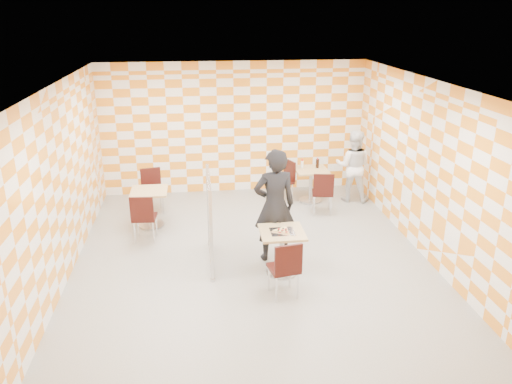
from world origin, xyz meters
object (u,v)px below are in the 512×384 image
partition (210,219)px  sport_bottle (302,164)px  second_table (311,179)px  chair_second_side (285,177)px  man_dark (274,206)px  main_table (282,245)px  chair_empty_near (143,215)px  chair_empty_far (152,187)px  soda_bottle (317,163)px  chair_main_front (286,266)px  chair_second_front (323,190)px  empty_table (150,202)px  man_white (353,166)px

partition → sport_bottle: bearing=52.0°
second_table → partition: size_ratio=0.48×
second_table → chair_second_side: size_ratio=0.81×
second_table → man_dark: man_dark is taller
main_table → chair_empty_near: bearing=147.7°
chair_second_side → chair_empty_far: size_ratio=1.00×
main_table → soda_bottle: soda_bottle is taller
chair_second_side → main_table: bearing=-101.2°
partition → chair_empty_far: bearing=114.7°
main_table → soda_bottle: bearing=67.2°
chair_main_front → chair_second_front: bearing=66.6°
second_table → soda_bottle: soda_bottle is taller
main_table → chair_empty_far: 3.75m
chair_second_side → chair_main_front: bearing=-100.1°
empty_table → chair_second_front: bearing=2.4°
second_table → man_dark: bearing=-115.4°
chair_main_front → man_dark: 1.35m
second_table → soda_bottle: bearing=27.0°
partition → man_dark: size_ratio=0.79×
chair_empty_near → sport_bottle: (3.32, 1.80, 0.29)m
soda_bottle → partition: bearing=-132.6°
man_dark → chair_second_side: bearing=-110.0°
man_white → chair_main_front: bearing=80.4°
main_table → empty_table: (-2.25, 2.19, 0.00)m
second_table → man_white: man_white is taller
chair_second_side → empty_table: bearing=-160.0°
second_table → chair_main_front: size_ratio=0.81×
sport_bottle → chair_main_front: bearing=-105.2°
partition → soda_bottle: (2.48, 2.70, 0.06)m
second_table → empty_table: same height
partition → soda_bottle: 3.66m
chair_main_front → soda_bottle: 4.22m
partition → man_white: man_white is taller
second_table → partition: bearing=-131.6°
empty_table → chair_second_side: (2.89, 1.05, 0.04)m
main_table → chair_empty_far: chair_empty_far is taller
chair_main_front → chair_second_front: same height
chair_empty_far → partition: (1.14, -2.47, 0.25)m
chair_empty_near → chair_empty_far: bearing=88.3°
chair_empty_far → soda_bottle: 3.63m
chair_main_front → man_dark: (0.03, 1.28, 0.43)m
chair_second_side → chair_empty_near: 3.45m
chair_empty_near → sport_bottle: 3.79m
empty_table → chair_second_front: 3.52m
second_table → chair_empty_far: (-3.46, -0.15, 0.04)m
chair_empty_near → soda_bottle: (3.66, 1.76, 0.31)m
empty_table → chair_second_front: size_ratio=0.81×
partition → man_dark: man_dark is taller
chair_empty_far → man_white: (4.39, 0.10, 0.26)m
main_table → empty_table: bearing=135.8°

